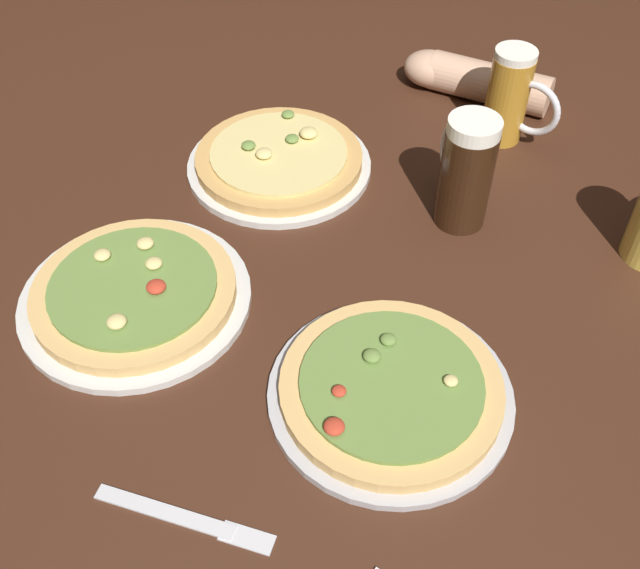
# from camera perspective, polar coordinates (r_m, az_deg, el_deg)

# --- Properties ---
(ground_plane) EXTENTS (2.40, 2.40, 0.03)m
(ground_plane) POSITION_cam_1_polar(r_m,az_deg,el_deg) (1.06, -0.00, -1.31)
(ground_plane) COLOR #3D2114
(pizza_plate_near) EXTENTS (0.32, 0.32, 0.05)m
(pizza_plate_near) POSITION_cam_1_polar(r_m,az_deg,el_deg) (1.06, -13.97, -0.68)
(pizza_plate_near) COLOR silver
(pizza_plate_near) RESTS_ON ground_plane
(pizza_plate_far) EXTENTS (0.30, 0.30, 0.05)m
(pizza_plate_far) POSITION_cam_1_polar(r_m,az_deg,el_deg) (1.25, -3.14, 9.44)
(pizza_plate_far) COLOR silver
(pizza_plate_far) RESTS_ON ground_plane
(pizza_plate_side) EXTENTS (0.30, 0.30, 0.05)m
(pizza_plate_side) POSITION_cam_1_polar(r_m,az_deg,el_deg) (0.93, 5.41, -8.04)
(pizza_plate_side) COLOR #B2B2B7
(pizza_plate_side) RESTS_ON ground_plane
(beer_mug_dark) EXTENTS (0.10, 0.13, 0.18)m
(beer_mug_dark) POSITION_cam_1_polar(r_m,az_deg,el_deg) (1.13, 11.03, 8.48)
(beer_mug_dark) COLOR black
(beer_mug_dark) RESTS_ON ground_plane
(beer_mug_amber) EXTENTS (0.13, 0.07, 0.17)m
(beer_mug_amber) POSITION_cam_1_polar(r_m,az_deg,el_deg) (1.32, 14.36, 13.68)
(beer_mug_amber) COLOR #B27A23
(beer_mug_amber) RESTS_ON ground_plane
(knife_right) EXTENTS (0.21, 0.03, 0.01)m
(knife_right) POSITION_cam_1_polar(r_m,az_deg,el_deg) (0.87, -10.32, -17.12)
(knife_right) COLOR silver
(knife_right) RESTS_ON ground_plane
(diner_arm) EXTENTS (0.27, 0.10, 0.07)m
(diner_arm) POSITION_cam_1_polar(r_m,az_deg,el_deg) (1.45, 11.50, 15.15)
(diner_arm) COLOR tan
(diner_arm) RESTS_ON ground_plane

